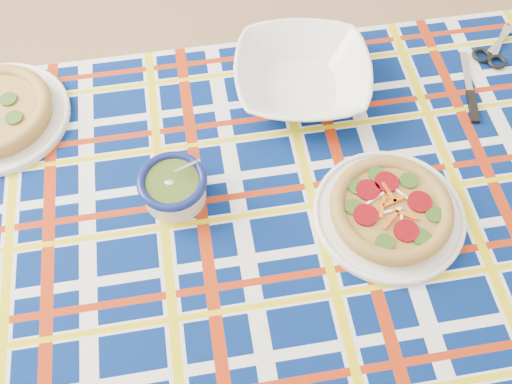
% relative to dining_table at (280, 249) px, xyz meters
% --- Properties ---
extents(floor, '(4.00, 4.00, 0.00)m').
position_rel_dining_table_xyz_m(floor, '(0.13, 0.58, -0.61)').
color(floor, '#8D6649').
rests_on(floor, ground).
extents(dining_table, '(1.65, 1.30, 0.67)m').
position_rel_dining_table_xyz_m(dining_table, '(0.00, 0.00, 0.00)').
color(dining_table, brown).
rests_on(dining_table, floor).
extents(tablecloth, '(1.68, 1.34, 0.10)m').
position_rel_dining_table_xyz_m(tablecloth, '(0.00, 0.00, 0.02)').
color(tablecloth, '#041955').
rests_on(tablecloth, dining_table).
extents(main_focaccia_plate, '(0.33, 0.33, 0.05)m').
position_rel_dining_table_xyz_m(main_focaccia_plate, '(0.18, 0.06, 0.10)').
color(main_focaccia_plate, '#A67A3B').
rests_on(main_focaccia_plate, tablecloth).
extents(pesto_bowl, '(0.15, 0.15, 0.07)m').
position_rel_dining_table_xyz_m(pesto_bowl, '(-0.20, 0.04, 0.11)').
color(pesto_bowl, '#283F11').
rests_on(pesto_bowl, tablecloth).
extents(serving_bowl, '(0.31, 0.31, 0.07)m').
position_rel_dining_table_xyz_m(serving_bowl, '(-0.00, 0.33, 0.10)').
color(serving_bowl, white).
rests_on(serving_bowl, tablecloth).
extents(table_knife, '(0.04, 0.20, 0.01)m').
position_rel_dining_table_xyz_m(table_knife, '(0.32, 0.41, 0.07)').
color(table_knife, silver).
rests_on(table_knife, tablecloth).
extents(kitchen_scissors, '(0.14, 0.18, 0.01)m').
position_rel_dining_table_xyz_m(kitchen_scissors, '(0.40, 0.52, 0.08)').
color(kitchen_scissors, silver).
rests_on(kitchen_scissors, tablecloth).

